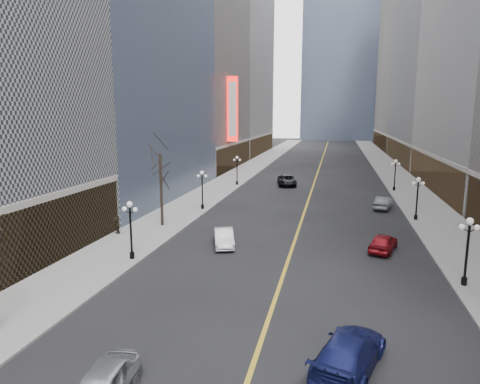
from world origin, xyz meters
The scene contains 21 objects.
sidewalk_east centered at (14.00, 70.00, 0.07)m, with size 6.00×230.00×0.15m, color gray.
sidewalk_west centered at (-14.00, 70.00, 0.07)m, with size 6.00×230.00×0.15m, color gray.
lane_line centered at (0.00, 80.00, 0.01)m, with size 0.25×200.00×0.02m, color gold.
bldg_east_c centered at (29.88, 106.00, 24.18)m, with size 26.60×40.60×48.80m.
bldg_east_d centered at (29.90, 149.00, 31.17)m, with size 26.60×46.60×62.80m.
bldg_west_c centered at (-29.88, 87.00, 25.19)m, with size 26.60×30.60×50.80m.
bldg_west_d centered at (-29.92, 121.00, 36.17)m, with size 26.60×38.60×72.80m.
streetlamp_east_1 centered at (11.80, 30.00, 2.90)m, with size 1.26×0.44×4.52m.
streetlamp_east_2 centered at (11.80, 48.00, 2.90)m, with size 1.26×0.44×4.52m.
streetlamp_east_3 centered at (11.80, 66.00, 2.90)m, with size 1.26×0.44×4.52m.
streetlamp_west_1 centered at (-11.80, 30.00, 2.90)m, with size 1.26×0.44×4.52m.
streetlamp_west_2 centered at (-11.80, 48.00, 2.90)m, with size 1.26×0.44×4.52m.
streetlamp_west_3 centered at (-11.80, 66.00, 2.90)m, with size 1.26×0.44×4.52m.
theatre_marquee centered at (-15.88, 80.00, 12.00)m, with size 2.00×0.55×12.00m.
tree_west_far centered at (-13.50, 40.00, 6.24)m, with size 3.60×3.60×7.92m.
car_nb_mid centered at (-5.81, 35.15, 0.74)m, with size 1.56×4.47×1.47m, color silver.
car_nb_far centered at (-4.09, 67.61, 0.82)m, with size 2.73×5.91×1.64m, color black.
car_sb_near centered at (4.20, 18.88, 0.82)m, with size 2.31×5.68×1.65m, color navy.
car_sb_mid centered at (7.38, 36.64, 0.74)m, with size 1.75×4.34×1.48m, color maroon.
car_sb_far centered at (9.00, 53.26, 0.74)m, with size 1.57×4.50×1.48m, color #545A5D.
ped_west_far centered at (-16.40, 36.21, 1.03)m, with size 1.62×0.47×1.75m, color black.
Camera 1 is at (3.27, 1.01, 11.18)m, focal length 32.00 mm.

